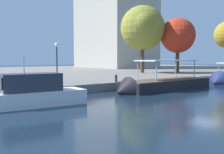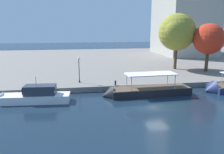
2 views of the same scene
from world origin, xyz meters
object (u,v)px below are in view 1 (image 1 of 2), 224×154
motor_yacht_0 (13,99)px  mooring_bollard_1 (116,78)px  lamp_post (57,58)px  tree_2 (143,28)px  tour_boat_1 (161,87)px  tree_1 (177,34)px

motor_yacht_0 → mooring_bollard_1: (11.61, 3.75, 0.62)m
mooring_bollard_1 → lamp_post: lamp_post is taller
lamp_post → tree_2: (19.82, 8.29, 5.05)m
tour_boat_1 → tree_1: bearing=-147.9°
motor_yacht_0 → mooring_bollard_1: 12.21m
motor_yacht_0 → lamp_post: (6.28, 6.41, 2.71)m
tour_boat_1 → lamp_post: lamp_post is taller
motor_yacht_0 → tree_1: size_ratio=1.06×
tour_boat_1 → mooring_bollard_1: 4.73m
tree_1 → tree_2: (-4.82, 3.12, 1.04)m
motor_yacht_0 → lamp_post: bearing=-130.1°
motor_yacht_0 → tree_2: tree_2 is taller
tour_boat_1 → mooring_bollard_1: bearing=-42.0°
mooring_bollard_1 → tree_1: tree_1 is taller
tour_boat_1 → tree_2: tree_2 is taller
motor_yacht_0 → lamp_post: lamp_post is taller
mooring_bollard_1 → lamp_post: bearing=153.5°
mooring_bollard_1 → lamp_post: size_ratio=0.19×
mooring_bollard_1 → lamp_post: 6.31m
tour_boat_1 → tree_2: (10.91, 13.91, 8.02)m
tree_1 → motor_yacht_0: bearing=-159.5°
mooring_bollard_1 → tour_boat_1: bearing=-39.6°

